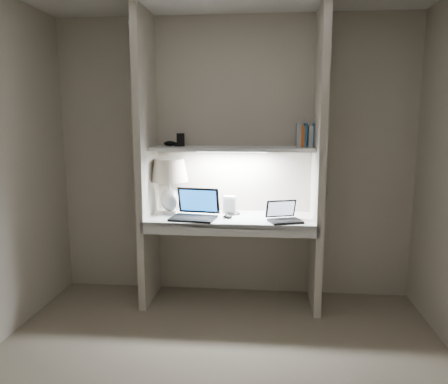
# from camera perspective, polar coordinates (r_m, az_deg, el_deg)

# --- Properties ---
(floor) EXTENTS (3.20, 3.00, 0.01)m
(floor) POSITION_cam_1_polar(r_m,az_deg,el_deg) (2.94, -1.25, -23.57)
(floor) COLOR gray
(floor) RESTS_ON ground
(back_wall) EXTENTS (3.20, 0.01, 2.50)m
(back_wall) POSITION_cam_1_polar(r_m,az_deg,el_deg) (3.97, 1.25, 4.40)
(back_wall) COLOR beige
(back_wall) RESTS_ON floor
(alcove_panel_left) EXTENTS (0.06, 0.55, 2.50)m
(alcove_panel_left) POSITION_cam_1_polar(r_m,az_deg,el_deg) (3.83, -10.06, 4.06)
(alcove_panel_left) COLOR beige
(alcove_panel_left) RESTS_ON floor
(alcove_panel_right) EXTENTS (0.06, 0.55, 2.50)m
(alcove_panel_right) POSITION_cam_1_polar(r_m,az_deg,el_deg) (3.71, 12.26, 3.83)
(alcove_panel_right) COLOR beige
(alcove_panel_right) RESTS_ON floor
(desk) EXTENTS (1.40, 0.55, 0.04)m
(desk) POSITION_cam_1_polar(r_m,az_deg,el_deg) (3.78, 0.91, -3.55)
(desk) COLOR white
(desk) RESTS_ON alcove_panel_left
(desk_apron) EXTENTS (1.46, 0.03, 0.10)m
(desk_apron) POSITION_cam_1_polar(r_m,az_deg,el_deg) (3.53, 0.56, -4.97)
(desk_apron) COLOR silver
(desk_apron) RESTS_ON desk
(shelf) EXTENTS (1.40, 0.36, 0.03)m
(shelf) POSITION_cam_1_polar(r_m,az_deg,el_deg) (3.78, 1.05, 5.67)
(shelf) COLOR silver
(shelf) RESTS_ON back_wall
(strip_light) EXTENTS (0.60, 0.04, 0.02)m
(strip_light) POSITION_cam_1_polar(r_m,az_deg,el_deg) (3.79, 1.05, 5.33)
(strip_light) COLOR white
(strip_light) RESTS_ON shelf
(table_lamp) EXTENTS (0.33, 0.33, 0.49)m
(table_lamp) POSITION_cam_1_polar(r_m,az_deg,el_deg) (3.90, -7.12, 2.00)
(table_lamp) COLOR white
(table_lamp) RESTS_ON desk
(laptop_main) EXTENTS (0.41, 0.37, 0.25)m
(laptop_main) POSITION_cam_1_polar(r_m,az_deg,el_deg) (3.73, -3.77, -2.54)
(laptop_main) COLOR black
(laptop_main) RESTS_ON desk
(laptop_netbook) EXTENTS (0.32, 0.30, 0.17)m
(laptop_netbook) POSITION_cam_1_polar(r_m,az_deg,el_deg) (3.64, 7.80, -3.18)
(laptop_netbook) COLOR black
(laptop_netbook) RESTS_ON desk
(speaker) EXTENTS (0.12, 0.10, 0.15)m
(speaker) POSITION_cam_1_polar(r_m,az_deg,el_deg) (3.91, 0.77, -1.65)
(speaker) COLOR silver
(speaker) RESTS_ON desk
(mouse) EXTENTS (0.10, 0.08, 0.03)m
(mouse) POSITION_cam_1_polar(r_m,az_deg,el_deg) (3.71, 0.47, -3.23)
(mouse) COLOR black
(mouse) RESTS_ON desk
(cable_coil) EXTENTS (0.11, 0.11, 0.01)m
(cable_coil) POSITION_cam_1_polar(r_m,az_deg,el_deg) (3.87, 1.32, -2.84)
(cable_coil) COLOR black
(cable_coil) RESTS_ON desk
(sticky_note) EXTENTS (0.07, 0.07, 0.00)m
(sticky_note) POSITION_cam_1_polar(r_m,az_deg,el_deg) (3.81, -6.15, -3.17)
(sticky_note) COLOR gold
(sticky_note) RESTS_ON desk
(book_row) EXTENTS (0.19, 0.14, 0.20)m
(book_row) POSITION_cam_1_polar(r_m,az_deg,el_deg) (3.86, 10.83, 7.23)
(book_row) COLOR silver
(book_row) RESTS_ON shelf
(shelf_box) EXTENTS (0.08, 0.06, 0.11)m
(shelf_box) POSITION_cam_1_polar(r_m,az_deg,el_deg) (3.91, -5.70, 6.80)
(shelf_box) COLOR black
(shelf_box) RESTS_ON shelf
(shelf_gadget) EXTENTS (0.12, 0.10, 0.05)m
(shelf_gadget) POSITION_cam_1_polar(r_m,az_deg,el_deg) (3.91, -7.09, 6.30)
(shelf_gadget) COLOR black
(shelf_gadget) RESTS_ON shelf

